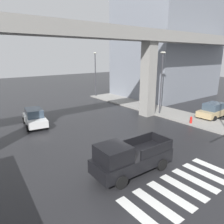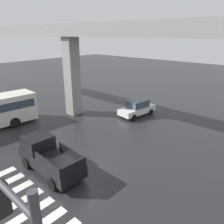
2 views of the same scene
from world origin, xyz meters
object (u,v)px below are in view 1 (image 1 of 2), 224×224
Objects in this scene: pickup_truck at (129,158)px; sedan_white at (35,117)px; fire_hydrant at (191,120)px; street_lamp_mid_block at (162,76)px; sedan_tan at (213,110)px; street_lamp_far_north at (95,69)px.

pickup_truck reaches higher than sedan_white.
sedan_white is 15.79m from fire_hydrant.
street_lamp_mid_block is at bearing 84.86° from fire_hydrant.
street_lamp_mid_block is at bearing 32.65° from pickup_truck.
pickup_truck reaches higher than sedan_tan.
fire_hydrant is at bearing -91.25° from street_lamp_far_north.
sedan_white reaches higher than fire_hydrant.
sedan_tan is (16.78, -9.46, 0.00)m from sedan_white.
street_lamp_far_north is at bearing 88.75° from fire_hydrant.
sedan_white is 19.27m from sedan_tan.
street_lamp_far_north reaches higher than sedan_tan.
pickup_truck is at bearing -147.35° from street_lamp_mid_block.
fire_hydrant is at bearing -95.14° from street_lamp_mid_block.
street_lamp_far_north reaches higher than fire_hydrant.
sedan_white is 0.62× the size of street_lamp_far_north.
sedan_tan is 0.60× the size of street_lamp_mid_block.
pickup_truck is 14.17m from street_lamp_mid_block.
street_lamp_mid_block reaches higher than fire_hydrant.
sedan_tan is 5.11× the size of fire_hydrant.
street_lamp_far_north is (-3.66, 18.40, 3.70)m from sedan_tan.
sedan_tan is at bearing -29.41° from sedan_white.
pickup_truck is 12.39m from sedan_white.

